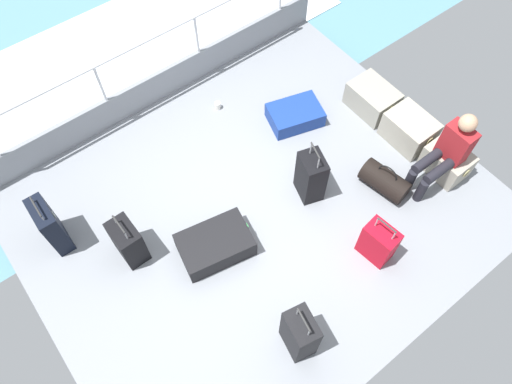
{
  "coord_description": "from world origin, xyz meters",
  "views": [
    {
      "loc": [
        2.18,
        -1.7,
        5.06
      ],
      "look_at": [
        -0.07,
        0.04,
        0.25
      ],
      "focal_mm": 34.16,
      "sensor_mm": 36.0,
      "label": 1
    }
  ],
  "objects": [
    {
      "name": "ground_plane",
      "position": [
        0.0,
        0.0,
        -0.03
      ],
      "size": [
        4.4,
        5.2,
        0.06
      ],
      "primitive_type": "cube",
      "color": "gray"
    },
    {
      "name": "gunwale_port",
      "position": [
        -2.17,
        0.0,
        0.23
      ],
      "size": [
        0.06,
        5.2,
        0.45
      ],
      "primitive_type": "cube",
      "color": "gray",
      "rests_on": "ground_plane"
    },
    {
      "name": "railing_port",
      "position": [
        -2.17,
        0.0,
        0.78
      ],
      "size": [
        0.04,
        4.2,
        1.02
      ],
      "color": "silver",
      "rests_on": "ground_plane"
    },
    {
      "name": "sea_wake",
      "position": [
        -3.6,
        0.0,
        -0.34
      ],
      "size": [
        12.0,
        12.0,
        0.01
      ],
      "color": "#598C9E",
      "rests_on": "ground_plane"
    },
    {
      "name": "cargo_crate_0",
      "position": [
        -0.3,
        2.15,
        0.18
      ],
      "size": [
        0.65,
        0.45,
        0.36
      ],
      "color": "gray",
      "rests_on": "ground_plane"
    },
    {
      "name": "cargo_crate_1",
      "position": [
        0.36,
        2.15,
        0.19
      ],
      "size": [
        0.63,
        0.45,
        0.39
      ],
      "color": "#9E9989",
      "rests_on": "ground_plane"
    },
    {
      "name": "cargo_crate_2",
      "position": [
        0.97,
        2.16,
        0.18
      ],
      "size": [
        0.56,
        0.39,
        0.36
      ],
      "color": "#9E9989",
      "rests_on": "ground_plane"
    },
    {
      "name": "passenger_seated",
      "position": [
        0.97,
        1.98,
        0.55
      ],
      "size": [
        0.34,
        0.66,
        1.06
      ],
      "color": "maroon",
      "rests_on": "ground_plane"
    },
    {
      "name": "suitcase_0",
      "position": [
        -0.75,
        1.21,
        0.11
      ],
      "size": [
        0.64,
        0.78,
        0.22
      ],
      "color": "navy",
      "rests_on": "ground_plane"
    },
    {
      "name": "suitcase_1",
      "position": [
        0.19,
        0.64,
        0.33
      ],
      "size": [
        0.4,
        0.34,
        0.86
      ],
      "color": "black",
      "rests_on": "ground_plane"
    },
    {
      "name": "suitcase_2",
      "position": [
        0.13,
        -0.69,
        0.13
      ],
      "size": [
        0.66,
        0.87,
        0.27
      ],
      "color": "black",
      "rests_on": "ground_plane"
    },
    {
      "name": "suitcase_3",
      "position": [
        1.24,
        0.7,
        0.26
      ],
      "size": [
        0.39,
        0.28,
        0.68
      ],
      "color": "#B70C1E",
      "rests_on": "ground_plane"
    },
    {
      "name": "suitcase_4",
      "position": [
        1.48,
        -0.63,
        0.34
      ],
      "size": [
        0.39,
        0.31,
        0.82
      ],
      "color": "black",
      "rests_on": "ground_plane"
    },
    {
      "name": "suitcase_5",
      "position": [
        -1.06,
        -2.02,
        0.34
      ],
      "size": [
        0.44,
        0.2,
        0.77
      ],
      "color": "black",
      "rests_on": "ground_plane"
    },
    {
      "name": "suitcase_6",
      "position": [
        -0.41,
        -1.45,
        0.28
      ],
      "size": [
        0.38,
        0.26,
        0.7
      ],
      "color": "black",
      "rests_on": "ground_plane"
    },
    {
      "name": "duffel_bag",
      "position": [
        0.69,
        1.38,
        0.15
      ],
      "size": [
        0.62,
        0.39,
        0.43
      ],
      "color": "black",
      "rests_on": "ground_plane"
    },
    {
      "name": "paper_cup",
      "position": [
        -1.55,
        0.53,
        0.05
      ],
      "size": [
        0.08,
        0.08,
        0.1
      ],
      "primitive_type": "cylinder",
      "color": "white",
      "rests_on": "ground_plane"
    }
  ]
}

